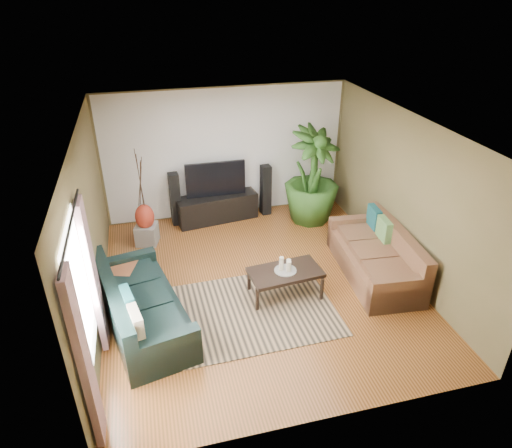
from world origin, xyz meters
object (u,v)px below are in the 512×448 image
object	(u,v)px
sofa_left	(142,301)
vase	(145,217)
side_table	(121,280)
coffee_table	(285,283)
sofa_right	(375,253)
speaker_left	(175,199)
speaker_right	(266,190)
potted_plant	(312,176)
television	(215,179)
tv_stand	(217,208)
pedestal	(147,234)

from	to	relation	value
sofa_left	vase	size ratio (longest dim) A/B	4.54
side_table	coffee_table	bearing A→B (deg)	-14.86
sofa_right	speaker_left	xyz separation A→B (m)	(-3.10, 2.68, 0.13)
speaker_left	side_table	size ratio (longest dim) A/B	2.14
speaker_right	potted_plant	bearing A→B (deg)	-36.39
sofa_right	side_table	xyz separation A→B (m)	(-4.19, 0.49, -0.16)
vase	television	bearing A→B (deg)	23.52
sofa_right	speaker_right	size ratio (longest dim) A/B	1.97
sofa_right	side_table	world-z (taller)	sofa_right
side_table	television	bearing A→B (deg)	48.40
television	sofa_left	bearing A→B (deg)	-118.06
tv_stand	television	world-z (taller)	television
potted_plant	vase	xyz separation A→B (m)	(-3.37, -0.15, -0.42)
coffee_table	vase	xyz separation A→B (m)	(-2.08, 2.21, 0.34)
tv_stand	potted_plant	distance (m)	2.08
vase	tv_stand	bearing A→B (deg)	22.86
pedestal	potted_plant	bearing A→B (deg)	2.52
sofa_left	sofa_right	bearing A→B (deg)	-97.20
sofa_right	coffee_table	world-z (taller)	sofa_right
sofa_right	side_table	size ratio (longest dim) A/B	4.13
coffee_table	speaker_right	bearing A→B (deg)	75.09
speaker_right	vase	size ratio (longest dim) A/B	2.19
sofa_right	potted_plant	size ratio (longest dim) A/B	1.09
coffee_table	side_table	world-z (taller)	side_table
sofa_left	coffee_table	bearing A→B (deg)	-98.09
sofa_right	side_table	distance (m)	4.22
coffee_table	vase	size ratio (longest dim) A/B	2.27
coffee_table	potted_plant	world-z (taller)	potted_plant
sofa_left	speaker_right	distance (m)	4.05
vase	pedestal	bearing A→B (deg)	0.00
vase	speaker_left	bearing A→B (deg)	46.23
speaker_right	vase	distance (m)	2.63
sofa_right	coffee_table	xyz separation A→B (m)	(-1.65, -0.19, -0.19)
tv_stand	television	size ratio (longest dim) A/B	1.36
pedestal	speaker_left	bearing A→B (deg)	46.23
vase	side_table	bearing A→B (deg)	-106.62
sofa_right	speaker_right	bearing A→B (deg)	-151.21
sofa_left	pedestal	bearing A→B (deg)	-15.80
sofa_left	tv_stand	xyz separation A→B (m)	(1.61, 3.00, -0.15)
pedestal	side_table	distance (m)	1.60
tv_stand	speaker_right	bearing A→B (deg)	-6.22
sofa_left	speaker_left	xyz separation A→B (m)	(0.77, 3.04, 0.13)
speaker_left	speaker_right	distance (m)	1.91
tv_stand	potted_plant	bearing A→B (deg)	-22.24
speaker_right	vase	bearing A→B (deg)	-170.31
sofa_right	television	world-z (taller)	television
speaker_right	vase	world-z (taller)	speaker_right
sofa_left	potted_plant	size ratio (longest dim) A/B	1.15
sofa_right	tv_stand	distance (m)	3.48
tv_stand	pedestal	bearing A→B (deg)	-165.39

